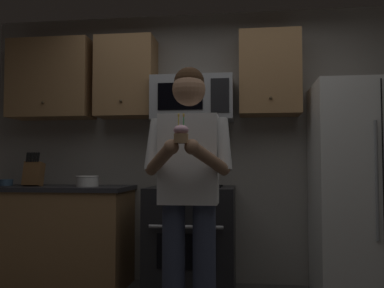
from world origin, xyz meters
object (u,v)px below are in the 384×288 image
at_px(refrigerator, 369,191).
at_px(bowl_large_white, 87,181).
at_px(bowl_small_colored, 6,182).
at_px(cupcake, 181,134).
at_px(person, 189,183).
at_px(microwave, 193,99).
at_px(oven_range, 191,239).
at_px(knife_block, 34,173).

xyz_separation_m(refrigerator, bowl_large_white, (-2.45, 0.02, 0.07)).
height_order(bowl_large_white, bowl_small_colored, bowl_large_white).
xyz_separation_m(refrigerator, bowl_small_colored, (-3.29, 0.10, 0.05)).
bearing_deg(bowl_large_white, cupcake, -50.91).
bearing_deg(person, microwave, 95.55).
bearing_deg(microwave, refrigerator, -6.03).
xyz_separation_m(microwave, person, (0.11, -1.12, -0.72)).
height_order(refrigerator, cupcake, refrigerator).
height_order(bowl_large_white, cupcake, cupcake).
height_order(oven_range, person, person).
distance_m(bowl_large_white, person, 1.45).
bearing_deg(refrigerator, oven_range, 178.50).
bearing_deg(oven_range, microwave, 89.98).
distance_m(bowl_small_colored, cupcake, 2.37).
bearing_deg(knife_block, person, -31.57).
xyz_separation_m(refrigerator, cupcake, (-1.39, -1.29, 0.39)).
height_order(oven_range, refrigerator, refrigerator).
bearing_deg(refrigerator, microwave, 173.97).
bearing_deg(microwave, oven_range, -90.02).
bearing_deg(oven_range, knife_block, -178.84).
xyz_separation_m(knife_block, bowl_large_white, (0.51, 0.01, -0.07)).
relative_size(person, cupcake, 10.13).
relative_size(knife_block, cupcake, 1.84).
relative_size(bowl_small_colored, person, 0.07).
bearing_deg(knife_block, refrigerator, -0.18).
distance_m(knife_block, bowl_large_white, 0.52).
relative_size(oven_range, bowl_small_colored, 7.36).
distance_m(oven_range, knife_block, 1.58).
distance_m(knife_block, bowl_small_colored, 0.34).
bearing_deg(person, refrigerator, 34.62).
bearing_deg(bowl_large_white, refrigerator, -0.47).
bearing_deg(cupcake, microwave, 94.30).
relative_size(microwave, cupcake, 4.26).
bearing_deg(person, bowl_small_colored, 150.89).
xyz_separation_m(bowl_small_colored, cupcake, (1.90, -1.38, 0.34)).
distance_m(refrigerator, knife_block, 2.97).
height_order(refrigerator, person, refrigerator).
height_order(oven_range, microwave, microwave).
bearing_deg(knife_block, bowl_large_white, 1.19).
relative_size(bowl_large_white, bowl_small_colored, 1.64).
relative_size(microwave, person, 0.42).
relative_size(bowl_large_white, person, 0.12).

